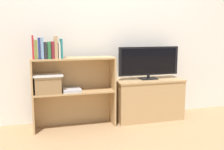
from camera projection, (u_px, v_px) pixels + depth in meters
ground_plane at (115, 127)px, 3.17m from camera, size 16.00×16.00×0.00m
wall_back at (106, 27)px, 3.39m from camera, size 10.00×0.05×2.40m
tv_stand at (148, 99)px, 3.46m from camera, size 0.89×0.42×0.53m
tv at (149, 62)px, 3.37m from camera, size 0.81×0.14×0.42m
bookshelf_lower_tier at (74, 103)px, 3.18m from camera, size 0.97×0.26×0.45m
bookshelf_upper_tier at (73, 69)px, 3.11m from camera, size 0.97×0.26×0.40m
book_crimson at (33, 47)px, 2.86m from camera, size 0.02×0.14×0.26m
book_olive at (36, 49)px, 2.88m from camera, size 0.04×0.15×0.21m
book_navy at (39, 48)px, 2.88m from camera, size 0.03×0.13×0.23m
book_skyblue at (42, 48)px, 2.89m from camera, size 0.02×0.15×0.24m
book_charcoal at (45, 50)px, 2.91m from camera, size 0.03×0.14×0.18m
book_forest at (49, 50)px, 2.92m from camera, size 0.04×0.16×0.19m
book_maroon at (53, 50)px, 2.93m from camera, size 0.03×0.13×0.19m
book_tan at (56, 47)px, 2.93m from camera, size 0.04×0.13×0.25m
book_ivory at (59, 50)px, 2.95m from camera, size 0.02×0.13×0.18m
book_teal at (61, 49)px, 2.95m from camera, size 0.02×0.15×0.22m
storage_basket_left at (48, 84)px, 2.98m from camera, size 0.30×0.23×0.20m
laptop at (48, 75)px, 2.97m from camera, size 0.33×0.21×0.02m
magazine_stack at (72, 90)px, 3.07m from camera, size 0.21×0.22×0.04m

